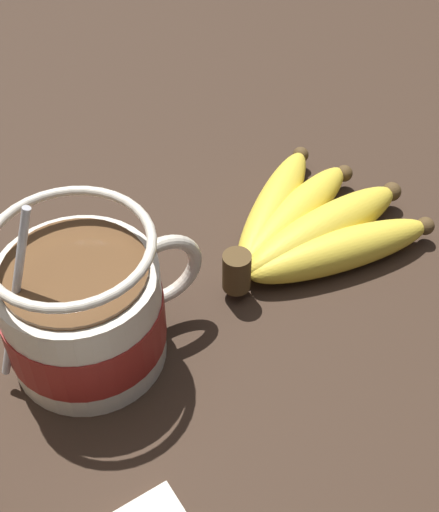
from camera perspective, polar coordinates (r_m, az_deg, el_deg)
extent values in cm
cube|color=#332319|center=(53.01, -5.79, -4.04)|extent=(105.46, 105.46, 3.97)
cylinder|color=beige|center=(45.45, -10.81, -4.62)|extent=(9.97, 9.97, 7.75)
cylinder|color=maroon|center=(45.73, -10.75, -4.91)|extent=(10.17, 10.17, 3.52)
torus|color=beige|center=(45.80, -4.11, -1.02)|extent=(5.72, 0.90, 5.72)
cylinder|color=brown|center=(42.52, -11.53, -1.20)|extent=(8.77, 8.77, 0.40)
torus|color=beige|center=(40.97, -11.97, 0.89)|extent=(9.97, 9.97, 0.60)
cylinder|color=#B2B2B7|center=(42.37, -16.02, -3.19)|extent=(4.24, 0.50, 12.23)
ellipsoid|color=#B2B2B7|center=(47.08, -12.40, -7.23)|extent=(3.00, 2.00, 0.80)
cylinder|color=#4C381E|center=(48.96, 1.38, -1.24)|extent=(2.00, 2.00, 3.00)
ellipsoid|color=gold|center=(52.45, 9.66, 0.43)|extent=(14.63, 4.91, 3.08)
sphere|color=#4C381E|center=(55.76, 16.13, 2.32)|extent=(1.39, 1.39, 1.39)
ellipsoid|color=gold|center=(53.59, 8.34, 2.07)|extent=(14.85, 5.46, 3.39)
sphere|color=#4C381E|center=(57.87, 13.60, 5.03)|extent=(1.53, 1.53, 1.53)
ellipsoid|color=gold|center=(54.44, 6.30, 2.92)|extent=(13.88, 8.43, 3.05)
sphere|color=#4C381E|center=(59.15, 9.94, 6.53)|extent=(1.37, 1.37, 1.37)
ellipsoid|color=gold|center=(55.27, 4.34, 3.83)|extent=(12.96, 11.50, 2.97)
sphere|color=#4C381E|center=(60.64, 6.51, 8.05)|extent=(1.34, 1.34, 1.34)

